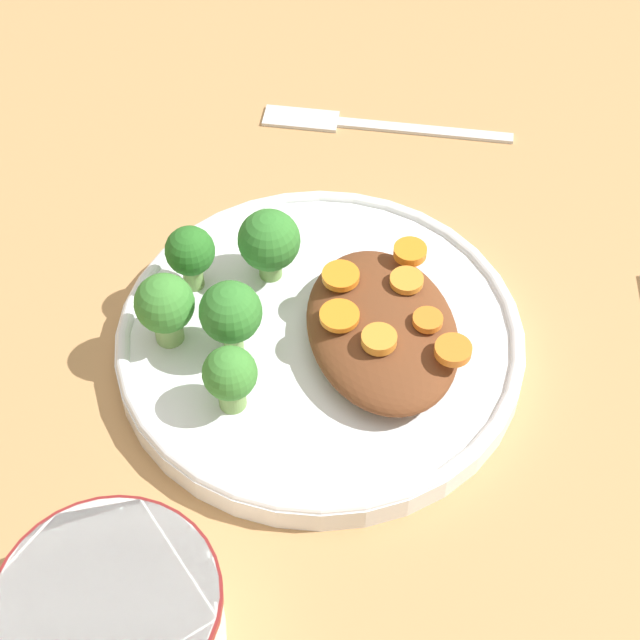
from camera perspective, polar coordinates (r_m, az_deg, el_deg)
name	(u,v)px	position (r m, az deg, el deg)	size (l,w,h in m)	color
ground_plane	(320,352)	(0.72, 0.00, -1.69)	(4.00, 4.00, 0.00)	tan
plate	(320,340)	(0.71, 0.00, -1.08)	(0.27, 0.27, 0.02)	white
dip_bowl	(113,616)	(0.60, -11.00, -15.25)	(0.12, 0.12, 0.05)	white
stew_mound	(382,329)	(0.69, 3.32, -0.50)	(0.14, 0.10, 0.03)	brown
broccoli_floret_0	(165,306)	(0.69, -8.28, 0.73)	(0.04, 0.04, 0.05)	#7FA85B
broccoli_floret_1	(269,242)	(0.72, -2.73, 4.19)	(0.04, 0.04, 0.06)	#759E51
broccoli_floret_2	(231,317)	(0.67, -4.75, 0.17)	(0.04, 0.04, 0.06)	#7FA85B
broccoli_floret_3	(230,376)	(0.65, -4.82, -3.00)	(0.03, 0.03, 0.05)	#759E51
broccoli_floret_4	(190,253)	(0.72, -6.94, 3.56)	(0.03, 0.03, 0.05)	#759E51
carrot_slice_0	(379,339)	(0.66, 3.17, -1.03)	(0.02, 0.02, 0.01)	orange
carrot_slice_1	(341,276)	(0.70, 1.11, 2.37)	(0.02, 0.02, 0.00)	orange
carrot_slice_2	(407,280)	(0.70, 4.64, 2.12)	(0.02, 0.02, 0.00)	orange
carrot_slice_3	(339,316)	(0.68, 1.04, 0.23)	(0.03, 0.03, 0.00)	orange
carrot_slice_4	(453,350)	(0.66, 7.11, -1.60)	(0.02, 0.02, 0.01)	orange
carrot_slice_5	(410,252)	(0.71, 4.83, 3.66)	(0.02, 0.02, 0.01)	orange
carrot_slice_6	(428,320)	(0.68, 5.77, 0.01)	(0.02, 0.02, 0.00)	orange
fork	(362,123)	(0.88, 2.24, 10.46)	(0.08, 0.20, 0.01)	silver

